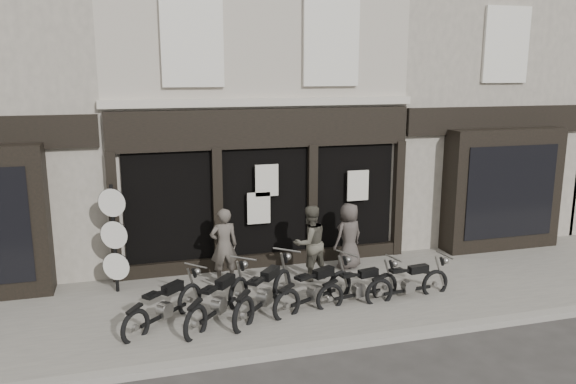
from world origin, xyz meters
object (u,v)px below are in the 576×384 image
object	(u,v)px
motorcycle_2	(265,296)
advert_sign_post	(115,243)
man_centre	(310,243)
man_right	(349,236)
motorcycle_1	(219,304)
motorcycle_4	(359,289)
motorcycle_3	(315,292)
motorcycle_5	(409,285)
motorcycle_0	(165,309)
man_left	(224,246)

from	to	relation	value
motorcycle_2	advert_sign_post	bearing A→B (deg)	98.21
man_centre	man_right	world-z (taller)	man_centre
motorcycle_1	motorcycle_2	distance (m)	0.92
motorcycle_1	motorcycle_4	size ratio (longest dim) A/B	0.94
motorcycle_3	motorcycle_5	distance (m)	2.02
motorcycle_0	man_left	world-z (taller)	man_left
motorcycle_2	motorcycle_3	distance (m)	1.03
motorcycle_0	man_right	world-z (taller)	man_right
motorcycle_4	advert_sign_post	world-z (taller)	advert_sign_post
motorcycle_3	motorcycle_5	xyz separation A→B (m)	(2.01, -0.13, -0.03)
motorcycle_3	advert_sign_post	size ratio (longest dim) A/B	0.82
motorcycle_4	man_right	world-z (taller)	man_right
motorcycle_2	motorcycle_1	bearing A→B (deg)	137.80
motorcycle_3	motorcycle_4	distance (m)	0.94
motorcycle_2	motorcycle_3	size ratio (longest dim) A/B	0.94
motorcycle_0	man_right	distance (m)	4.83
motorcycle_3	man_right	bearing A→B (deg)	25.94
motorcycle_5	man_left	size ratio (longest dim) A/B	1.18
man_left	man_right	size ratio (longest dim) A/B	1.07
advert_sign_post	motorcycle_5	bearing A→B (deg)	6.08
motorcycle_1	motorcycle_5	distance (m)	3.96
motorcycle_1	motorcycle_4	xyz separation A→B (m)	(2.89, 0.04, -0.05)
motorcycle_0	motorcycle_3	world-z (taller)	motorcycle_3
motorcycle_3	man_left	size ratio (longest dim) A/B	1.18
motorcycle_2	motorcycle_4	world-z (taller)	motorcycle_2
motorcycle_1	man_left	distance (m)	1.99
motorcycle_0	motorcycle_2	distance (m)	1.91
man_centre	motorcycle_2	bearing A→B (deg)	30.16
motorcycle_2	motorcycle_5	world-z (taller)	motorcycle_2
motorcycle_3	motorcycle_1	bearing A→B (deg)	156.25
motorcycle_4	man_right	bearing A→B (deg)	63.70
motorcycle_4	man_left	bearing A→B (deg)	132.91
motorcycle_4	man_centre	size ratio (longest dim) A/B	1.14
motorcycle_0	motorcycle_2	bearing A→B (deg)	-42.67
man_left	man_centre	bearing A→B (deg)	167.88
motorcycle_1	motorcycle_3	world-z (taller)	motorcycle_1
motorcycle_1	man_centre	distance (m)	2.83
motorcycle_2	advert_sign_post	world-z (taller)	advert_sign_post
motorcycle_3	motorcycle_0	bearing A→B (deg)	153.45
motorcycle_2	advert_sign_post	distance (m)	3.43
motorcycle_5	advert_sign_post	xyz separation A→B (m)	(-5.84, 2.00, 0.81)
motorcycle_0	motorcycle_2	world-z (taller)	motorcycle_2
motorcycle_1	man_centre	size ratio (longest dim) A/B	1.07
motorcycle_5	advert_sign_post	size ratio (longest dim) A/B	0.82
motorcycle_5	man_centre	distance (m)	2.36
motorcycle_0	motorcycle_3	xyz separation A→B (m)	(2.95, -0.03, 0.01)
motorcycle_3	man_centre	world-z (taller)	man_centre
motorcycle_0	motorcycle_4	size ratio (longest dim) A/B	0.87
motorcycle_0	motorcycle_4	world-z (taller)	motorcycle_0
man_centre	motorcycle_5	bearing A→B (deg)	120.61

